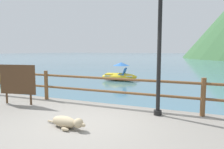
{
  "coord_description": "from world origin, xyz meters",
  "views": [
    {
      "loc": [
        2.27,
        -4.05,
        2.02
      ],
      "look_at": [
        -1.46,
        5.0,
        0.9
      ],
      "focal_mm": 34.29,
      "sensor_mm": 36.0,
      "label": 1
    }
  ],
  "objects_px": {
    "dog_resting": "(67,122)",
    "pedal_boat_2": "(119,75)",
    "lamp_post": "(160,16)",
    "sign_board": "(18,80)",
    "pedal_boat_0": "(8,77)"
  },
  "relations": [
    {
      "from": "lamp_post",
      "to": "sign_board",
      "type": "distance_m",
      "value": 4.44
    },
    {
      "from": "pedal_boat_2",
      "to": "dog_resting",
      "type": "bearing_deg",
      "value": -75.9
    },
    {
      "from": "lamp_post",
      "to": "sign_board",
      "type": "xyz_separation_m",
      "value": [
        -4.08,
        -0.5,
        -1.69
      ]
    },
    {
      "from": "dog_resting",
      "to": "pedal_boat_2",
      "type": "xyz_separation_m",
      "value": [
        -2.44,
        9.72,
        -0.14
      ]
    },
    {
      "from": "dog_resting",
      "to": "pedal_boat_2",
      "type": "relative_size",
      "value": 0.43
    },
    {
      "from": "pedal_boat_2",
      "to": "pedal_boat_0",
      "type": "bearing_deg",
      "value": -150.44
    },
    {
      "from": "sign_board",
      "to": "pedal_boat_0",
      "type": "bearing_deg",
      "value": 140.27
    },
    {
      "from": "lamp_post",
      "to": "pedal_boat_0",
      "type": "relative_size",
      "value": 1.58
    },
    {
      "from": "dog_resting",
      "to": "sign_board",
      "type": "bearing_deg",
      "value": 155.67
    },
    {
      "from": "sign_board",
      "to": "pedal_boat_0",
      "type": "height_order",
      "value": "sign_board"
    },
    {
      "from": "pedal_boat_0",
      "to": "pedal_boat_2",
      "type": "distance_m",
      "value": 7.1
    },
    {
      "from": "lamp_post",
      "to": "sign_board",
      "type": "bearing_deg",
      "value": -172.99
    },
    {
      "from": "sign_board",
      "to": "dog_resting",
      "type": "height_order",
      "value": "sign_board"
    },
    {
      "from": "dog_resting",
      "to": "pedal_boat_2",
      "type": "bearing_deg",
      "value": 104.1
    },
    {
      "from": "pedal_boat_2",
      "to": "lamp_post",
      "type": "bearing_deg",
      "value": -63.53
    }
  ]
}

